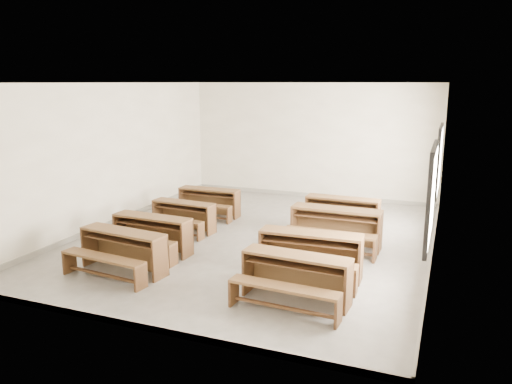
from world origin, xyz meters
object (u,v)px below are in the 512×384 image
at_px(desk_set_6, 335,225).
at_px(desk_set_1, 151,232).
at_px(desk_set_0, 122,248).
at_px(desk_set_2, 183,214).
at_px(desk_set_3, 209,200).
at_px(desk_set_5, 310,252).
at_px(desk_set_7, 342,211).
at_px(desk_set_4, 295,275).

bearing_deg(desk_set_6, desk_set_1, -153.10).
distance_m(desk_set_0, desk_set_2, 2.52).
distance_m(desk_set_1, desk_set_6, 3.58).
relative_size(desk_set_0, desk_set_6, 0.96).
relative_size(desk_set_0, desk_set_1, 1.04).
bearing_deg(desk_set_3, desk_set_1, -86.81).
xyz_separation_m(desk_set_1, desk_set_6, (3.21, 1.59, 0.05)).
bearing_deg(desk_set_2, desk_set_5, -21.06).
xyz_separation_m(desk_set_1, desk_set_5, (3.15, -0.08, 0.03)).
height_order(desk_set_0, desk_set_7, desk_set_0).
distance_m(desk_set_2, desk_set_4, 4.24).
bearing_deg(desk_set_5, desk_set_4, -89.25).
distance_m(desk_set_3, desk_set_4, 5.20).
distance_m(desk_set_2, desk_set_7, 3.50).
height_order(desk_set_4, desk_set_5, desk_set_5).
bearing_deg(desk_set_2, desk_set_6, 6.10).
relative_size(desk_set_2, desk_set_7, 0.92).
xyz_separation_m(desk_set_4, desk_set_7, (-0.13, 3.94, -0.00)).
height_order(desk_set_2, desk_set_3, desk_set_3).
xyz_separation_m(desk_set_2, desk_set_7, (3.23, 1.36, 0.04)).
relative_size(desk_set_1, desk_set_5, 0.93).
height_order(desk_set_2, desk_set_6, desk_set_6).
bearing_deg(desk_set_7, desk_set_4, -86.29).
xyz_separation_m(desk_set_2, desk_set_5, (3.31, -1.56, 0.07)).
distance_m(desk_set_1, desk_set_4, 3.40).
bearing_deg(desk_set_6, desk_set_7, 96.74).
bearing_deg(desk_set_7, desk_set_2, -155.48).
bearing_deg(desk_set_1, desk_set_2, 98.61).
bearing_deg(desk_set_1, desk_set_5, 1.22).
xyz_separation_m(desk_set_1, desk_set_2, (-0.15, 1.48, -0.04)).
bearing_deg(desk_set_1, desk_set_4, -16.25).
height_order(desk_set_1, desk_set_7, desk_set_7).
bearing_deg(desk_set_6, desk_set_2, -177.55).
bearing_deg(desk_set_2, desk_set_7, 27.01).
distance_m(desk_set_4, desk_set_5, 1.02).
height_order(desk_set_3, desk_set_7, desk_set_7).
relative_size(desk_set_1, desk_set_7, 0.99).
height_order(desk_set_1, desk_set_3, desk_set_1).
distance_m(desk_set_0, desk_set_3, 3.87).
relative_size(desk_set_3, desk_set_4, 0.91).
bearing_deg(desk_set_7, desk_set_1, -135.61).
bearing_deg(desk_set_6, desk_set_0, -139.44).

